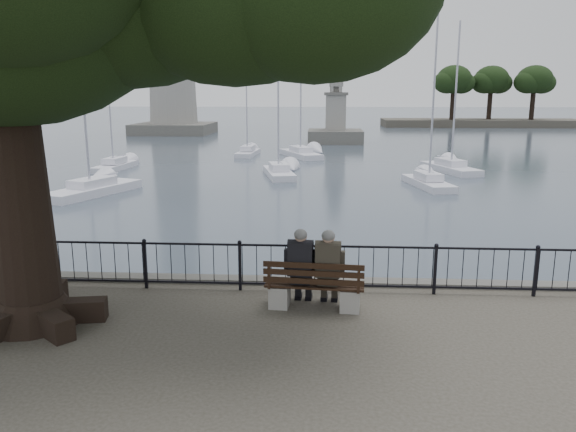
# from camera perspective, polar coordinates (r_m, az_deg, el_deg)

# --- Properties ---
(harbor) EXTENTS (260.00, 260.00, 1.20)m
(harbor) POSITION_cam_1_polar(r_m,az_deg,el_deg) (12.44, 0.14, -8.99)
(harbor) COLOR #52504E
(harbor) RESTS_ON ground
(railing) EXTENTS (22.06, 0.06, 1.00)m
(railing) POSITION_cam_1_polar(r_m,az_deg,el_deg) (11.62, 0.00, -5.02)
(railing) COLOR black
(railing) RESTS_ON ground
(bench) EXTENTS (1.92, 0.73, 0.99)m
(bench) POSITION_cam_1_polar(r_m,az_deg,el_deg) (10.77, 2.69, -7.66)
(bench) COLOR gray
(bench) RESTS_ON ground
(person_left) EXTENTS (0.48, 0.80, 1.57)m
(person_left) POSITION_cam_1_polar(r_m,az_deg,el_deg) (10.77, 1.37, -5.52)
(person_left) COLOR black
(person_left) RESTS_ON ground
(person_right) EXTENTS (0.48, 0.80, 1.57)m
(person_right) POSITION_cam_1_polar(r_m,az_deg,el_deg) (10.73, 4.12, -5.63)
(person_right) COLOR #2B2821
(person_right) RESTS_ON ground
(lighthouse) EXTENTS (9.35, 9.35, 28.82)m
(lighthouse) POSITION_cam_1_polar(r_m,az_deg,el_deg) (73.33, -11.85, 17.65)
(lighthouse) COLOR #52504E
(lighthouse) RESTS_ON ground
(lion_monument) EXTENTS (5.55, 5.55, 8.30)m
(lion_monument) POSITION_cam_1_polar(r_m,az_deg,el_deg) (58.59, 4.84, 9.43)
(lion_monument) COLOR #52504E
(lion_monument) RESTS_ON ground
(sailboat_a) EXTENTS (3.50, 5.99, 11.18)m
(sailboat_a) POSITION_cam_1_polar(r_m,az_deg,el_deg) (30.02, -19.22, 2.66)
(sailboat_a) COLOR white
(sailboat_a) RESTS_ON ground
(sailboat_b) EXTENTS (2.45, 5.26, 11.01)m
(sailboat_b) POSITION_cam_1_polar(r_m,az_deg,el_deg) (34.68, -0.94, 4.60)
(sailboat_b) COLOR white
(sailboat_b) RESTS_ON ground
(sailboat_c) EXTENTS (2.29, 5.09, 9.60)m
(sailboat_c) POSITION_cam_1_polar(r_m,az_deg,el_deg) (31.71, 14.04, 3.44)
(sailboat_c) COLOR white
(sailboat_c) RESTS_ON ground
(sailboat_d) EXTENTS (3.13, 5.73, 9.59)m
(sailboat_d) POSITION_cam_1_polar(r_m,az_deg,el_deg) (38.25, 16.14, 4.78)
(sailboat_d) COLOR white
(sailboat_d) RESTS_ON ground
(sailboat_e) EXTENTS (1.71, 4.90, 9.98)m
(sailboat_e) POSITION_cam_1_polar(r_m,az_deg,el_deg) (39.66, -17.18, 5.00)
(sailboat_e) COLOR white
(sailboat_e) RESTS_ON ground
(sailboat_f) EXTENTS (3.77, 5.92, 12.66)m
(sailboat_f) POSITION_cam_1_polar(r_m,az_deg,el_deg) (45.37, 1.29, 6.47)
(sailboat_f) COLOR white
(sailboat_f) RESTS_ON ground
(sailboat_h) EXTENTS (1.60, 4.79, 10.46)m
(sailboat_h) POSITION_cam_1_polar(r_m,az_deg,el_deg) (46.61, -4.11, 6.57)
(sailboat_h) COLOR white
(sailboat_h) RESTS_ON ground
(far_shore) EXTENTS (30.00, 8.60, 9.18)m
(far_shore) POSITION_cam_1_polar(r_m,az_deg,el_deg) (91.47, 19.64, 11.04)
(far_shore) COLOR #3D382E
(far_shore) RESTS_ON ground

